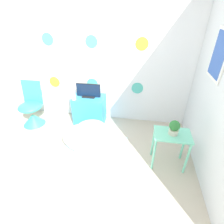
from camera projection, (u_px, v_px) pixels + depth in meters
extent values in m
plane|color=#BCB29E|center=(65.00, 185.00, 2.34)|extent=(12.00, 12.00, 0.00)
cube|color=white|center=(93.00, 54.00, 3.12)|extent=(4.57, 0.04, 2.60)
cylinder|color=gold|center=(55.00, 82.00, 3.52)|extent=(0.22, 0.01, 0.22)
cylinder|color=#4CBFB2|center=(92.00, 84.00, 3.40)|extent=(0.22, 0.01, 0.22)
cylinder|color=#4CBFB2|center=(137.00, 88.00, 3.29)|extent=(0.22, 0.01, 0.22)
cylinder|color=#4CBFB2|center=(48.00, 39.00, 3.09)|extent=(0.22, 0.01, 0.22)
cylinder|color=#4CBFB2|center=(91.00, 42.00, 2.98)|extent=(0.22, 0.01, 0.22)
cylinder|color=gold|center=(142.00, 44.00, 2.87)|extent=(0.22, 0.01, 0.22)
cube|color=silver|center=(218.00, 78.00, 2.12)|extent=(0.04, 2.73, 2.60)
cube|color=white|center=(219.00, 55.00, 2.07)|extent=(0.02, 0.44, 0.60)
cube|color=#3359B2|center=(218.00, 55.00, 2.07)|extent=(0.01, 0.36, 0.52)
cube|color=silver|center=(94.00, 152.00, 2.86)|extent=(1.04, 0.90, 0.01)
ellipsoid|color=white|center=(92.00, 138.00, 2.81)|extent=(0.97, 0.57, 0.45)
cylinder|color=#B2DBEA|center=(91.00, 128.00, 2.70)|extent=(0.47, 0.47, 0.01)
cone|color=#38B2A3|center=(34.00, 119.00, 3.48)|extent=(0.42, 0.42, 0.22)
ellipsoid|color=#38B2A3|center=(30.00, 107.00, 3.33)|extent=(0.44, 0.44, 0.16)
cube|color=#38B2A3|center=(32.00, 92.00, 3.35)|extent=(0.38, 0.10, 0.46)
cube|color=#389ED6|center=(90.00, 110.00, 3.45)|extent=(0.59, 0.41, 0.57)
cube|color=white|center=(87.00, 111.00, 3.23)|extent=(0.50, 0.01, 0.16)
cube|color=black|center=(89.00, 96.00, 3.29)|extent=(0.24, 0.12, 0.02)
cube|color=black|center=(88.00, 90.00, 3.23)|extent=(0.46, 0.01, 0.26)
cube|color=#0F1E38|center=(88.00, 90.00, 3.22)|extent=(0.44, 0.01, 0.24)
cylinder|color=white|center=(73.00, 95.00, 3.16)|extent=(0.08, 0.08, 0.18)
cylinder|color=white|center=(73.00, 90.00, 3.11)|extent=(0.04, 0.04, 0.03)
cube|color=#72D8B7|center=(173.00, 135.00, 2.37)|extent=(0.49, 0.33, 0.02)
cylinder|color=#72D8B7|center=(154.00, 155.00, 2.43)|extent=(0.03, 0.03, 0.54)
cylinder|color=#72D8B7|center=(187.00, 159.00, 2.37)|extent=(0.03, 0.03, 0.54)
cylinder|color=#72D8B7|center=(153.00, 142.00, 2.67)|extent=(0.03, 0.03, 0.54)
cylinder|color=#72D8B7|center=(183.00, 145.00, 2.61)|extent=(0.03, 0.03, 0.54)
cylinder|color=beige|center=(173.00, 132.00, 2.34)|extent=(0.13, 0.13, 0.08)
sphere|color=#2D7A38|center=(175.00, 126.00, 2.29)|extent=(0.14, 0.14, 0.14)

